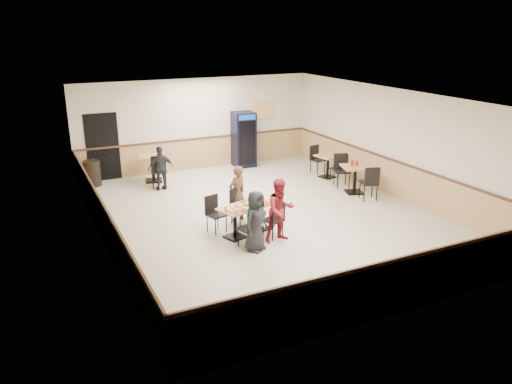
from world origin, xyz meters
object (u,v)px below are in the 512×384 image
trash_bin (92,173)px  diner_man_opposite (237,193)px  diner_woman_left (256,221)px  diner_woman_right (280,210)px  lone_diner (161,168)px  pepsi_cooler (244,139)px  side_table_far (328,163)px  back_table (153,164)px  main_table (246,215)px  side_table_near (355,175)px

trash_bin → diner_man_opposite: bearing=-57.8°
diner_woman_left → diner_woman_right: 0.75m
lone_diner → pepsi_cooler: (3.26, 1.33, 0.28)m
diner_woman_left → side_table_far: diner_woman_left is taller
back_table → trash_bin: 1.81m
main_table → side_table_far: 5.18m
main_table → diner_woman_left: (-0.17, -0.88, 0.20)m
lone_diner → trash_bin: lone_diner is taller
main_table → side_table_far: size_ratio=1.82×
lone_diner → pepsi_cooler: bearing=-160.3°
pepsi_cooler → back_table: bearing=-169.0°
diner_woman_left → side_table_far: (4.40, 3.87, -0.19)m
diner_man_opposite → lone_diner: 3.34m
diner_man_opposite → lone_diner: diner_man_opposite is taller
diner_man_opposite → side_table_near: bearing=168.1°
diner_woman_left → lone_diner: size_ratio=1.02×
side_table_near → side_table_far: size_ratio=1.18×
diner_woman_left → back_table: diner_woman_left is taller
lone_diner → side_table_far: 5.21m
lone_diner → back_table: 0.94m
diner_man_opposite → back_table: (-1.04, 4.11, -0.15)m
side_table_far → main_table: bearing=-144.8°
diner_woman_left → diner_woman_right: bearing=-12.6°
diner_woman_right → side_table_far: diner_woman_right is taller
lone_diner → back_table: (-0.00, 0.93, -0.11)m
lone_diner → pepsi_cooler: 3.53m
diner_woman_right → diner_man_opposite: (-0.37, 1.55, -0.02)m
trash_bin → diner_woman_right: bearing=-62.2°
diner_woman_left → side_table_far: bearing=12.0°
diner_man_opposite → side_table_near: diner_man_opposite is taller
diner_man_opposite → side_table_near: (3.89, 0.47, -0.17)m
diner_woman_right → pepsi_cooler: (1.86, 6.05, 0.21)m
diner_woman_right → lone_diner: diner_woman_right is taller
diner_man_opposite → pepsi_cooler: bearing=-135.1°
side_table_near → back_table: (-4.93, 3.64, 0.02)m
main_table → diner_man_opposite: bearing=62.1°
main_table → side_table_near: 4.29m
diner_woman_left → diner_man_opposite: size_ratio=0.96×
side_table_far → pepsi_cooler: 3.05m
side_table_near → trash_bin: 7.80m
diner_woman_left → pepsi_cooler: pepsi_cooler is taller
main_table → side_table_far: bearing=18.5°
diner_woman_right → side_table_far: (3.69, 3.65, -0.24)m
pepsi_cooler → trash_bin: pepsi_cooler is taller
diner_man_opposite → side_table_far: diner_man_opposite is taller
diner_woman_right → side_table_near: 4.07m
diner_woman_right → pepsi_cooler: pepsi_cooler is taller
side_table_near → lone_diner: bearing=151.2°
lone_diner → back_table: lone_diner is taller
back_table → pepsi_cooler: (3.26, 0.39, 0.38)m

